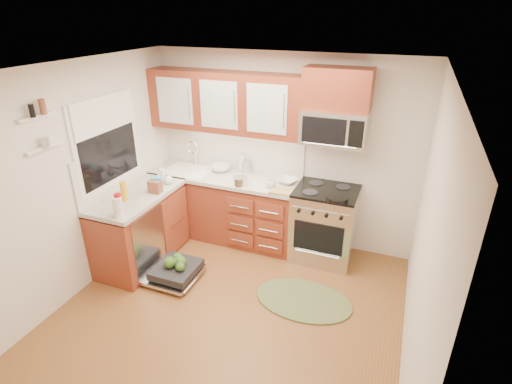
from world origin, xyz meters
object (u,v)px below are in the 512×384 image
at_px(range, 324,224).
at_px(bowl_a, 287,181).
at_px(microwave, 334,127).
at_px(skillet, 337,199).
at_px(dishwasher, 174,272).
at_px(paper_towel_roll, 118,207).
at_px(stock_pot, 240,181).
at_px(cutting_board, 282,191).
at_px(bowl_b, 221,168).
at_px(cup, 271,184).
at_px(upper_cabinets, 225,102).
at_px(rug, 303,300).
at_px(sink, 189,179).

relative_size(range, bowl_a, 4.01).
bearing_deg(microwave, skillet, -65.68).
relative_size(dishwasher, paper_towel_roll, 3.01).
height_order(microwave, stock_pot, microwave).
bearing_deg(cutting_board, microwave, 33.42).
height_order(microwave, bowl_b, microwave).
bearing_deg(bowl_b, cup, -18.28).
height_order(upper_cabinets, paper_towel_roll, upper_cabinets).
relative_size(paper_towel_roll, cup, 1.83).
bearing_deg(dishwasher, cutting_board, 41.50).
xyz_separation_m(range, cup, (-0.68, -0.13, 0.50)).
bearing_deg(rug, skillet, 77.59).
relative_size(range, paper_towel_roll, 4.09).
bearing_deg(stock_pot, paper_towel_roll, -125.13).
height_order(paper_towel_roll, cup, paper_towel_roll).
xyz_separation_m(upper_cabinets, sink, (-0.52, -0.16, -1.07)).
bearing_deg(microwave, bowl_b, 179.22).
xyz_separation_m(range, microwave, (0.00, 0.12, 1.23)).
distance_m(bowl_a, bowl_b, 0.97).
height_order(sink, stock_pot, stock_pot).
bearing_deg(skillet, rug, -102.41).
relative_size(range, dishwasher, 1.36).
relative_size(paper_towel_roll, bowl_b, 0.88).
relative_size(dishwasher, skillet, 2.79).
bearing_deg(bowl_b, stock_pot, -38.34).
distance_m(upper_cabinets, paper_towel_roll, 1.87).
xyz_separation_m(upper_cabinets, paper_towel_roll, (-0.52, -1.59, -0.83)).
bearing_deg(skillet, microwave, 114.32).
distance_m(cutting_board, bowl_a, 0.29).
relative_size(cutting_board, bowl_b, 1.14).
distance_m(rug, stock_pot, 1.62).
xyz_separation_m(upper_cabinets, stock_pot, (0.35, -0.35, -0.90)).
bearing_deg(skillet, cup, 172.00).
relative_size(microwave, bowl_a, 3.21).
distance_m(paper_towel_roll, bowl_a, 2.07).
height_order(sink, cup, cup).
distance_m(sink, stock_pot, 0.91).
height_order(microwave, paper_towel_roll, microwave).
xyz_separation_m(upper_cabinets, cup, (0.73, -0.28, -0.90)).
xyz_separation_m(microwave, dishwasher, (-1.54, -1.25, -1.60)).
distance_m(sink, skillet, 2.12).
bearing_deg(sink, cup, -5.53).
height_order(bowl_a, cup, cup).
height_order(range, cup, cup).
xyz_separation_m(range, rug, (0.01, -0.96, -0.46)).
relative_size(upper_cabinets, cup, 16.15).
bearing_deg(range, microwave, 90.00).
height_order(skillet, cup, cup).
xyz_separation_m(cutting_board, bowl_a, (-0.03, 0.29, 0.02)).
bearing_deg(range, cutting_board, -157.22).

